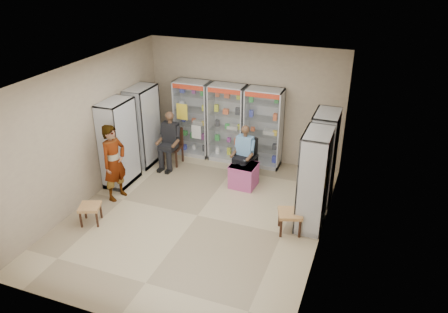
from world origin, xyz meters
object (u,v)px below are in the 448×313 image
at_px(cabinet_back_mid, 227,123).
at_px(cabinet_left_near, 119,143).
at_px(cabinet_right_near, 314,181).
at_px(standing_man, 114,163).
at_px(seated_shopkeeper, 245,154).
at_px(woven_stool_a, 289,222).
at_px(cabinet_back_right, 263,128).
at_px(office_chair, 246,159).
at_px(wooden_chair, 173,147).
at_px(cabinet_left_far, 143,126).
at_px(woven_stool_b, 91,214).
at_px(cabinet_back_left, 193,119).
at_px(pink_trunk, 244,175).
at_px(cabinet_right_far, 323,157).

xyz_separation_m(cabinet_back_mid, cabinet_left_near, (-1.88, -2.03, 0.00)).
relative_size(cabinet_right_near, standing_man, 1.17).
height_order(seated_shopkeeper, woven_stool_a, seated_shopkeeper).
xyz_separation_m(cabinet_back_right, office_chair, (-0.18, -0.82, -0.49)).
height_order(cabinet_right_near, wooden_chair, cabinet_right_near).
height_order(cabinet_left_far, wooden_chair, cabinet_left_far).
relative_size(seated_shopkeeper, woven_stool_b, 3.23).
distance_m(cabinet_left_near, standing_man, 0.71).
distance_m(cabinet_back_left, office_chair, 1.97).
xyz_separation_m(cabinet_left_far, woven_stool_b, (0.33, -2.78, -0.80)).
bearing_deg(woven_stool_a, pink_trunk, 134.89).
bearing_deg(pink_trunk, cabinet_back_right, 85.28).
bearing_deg(cabinet_left_far, cabinet_back_left, 135.00).
xyz_separation_m(cabinet_left_far, wooden_chair, (0.68, 0.20, -0.53)).
height_order(cabinet_back_left, cabinet_left_near, same).
bearing_deg(office_chair, cabinet_back_left, 162.09).
xyz_separation_m(cabinet_back_left, office_chair, (1.72, -0.82, -0.49)).
xyz_separation_m(cabinet_back_left, woven_stool_b, (-0.60, -3.71, -0.80)).
xyz_separation_m(cabinet_right_near, wooden_chair, (-3.78, 1.50, -0.53)).
bearing_deg(office_chair, wooden_chair, -175.07).
bearing_deg(cabinet_back_right, cabinet_back_mid, 180.00).
bearing_deg(cabinet_back_left, woven_stool_b, -99.19).
distance_m(cabinet_back_left, cabinet_right_near, 4.18).
height_order(wooden_chair, standing_man, standing_man).
height_order(cabinet_left_far, office_chair, cabinet_left_far).
xyz_separation_m(cabinet_back_mid, cabinet_left_far, (-1.88, -0.93, 0.00)).
distance_m(wooden_chair, woven_stool_b, 3.01).
bearing_deg(woven_stool_b, office_chair, 51.18).
bearing_deg(cabinet_right_near, cabinet_back_mid, 49.16).
bearing_deg(cabinet_left_far, cabinet_right_far, 87.43).
height_order(wooden_chair, seated_shopkeeper, seated_shopkeeper).
relative_size(pink_trunk, standing_man, 0.33).
bearing_deg(woven_stool_b, cabinet_right_far, 31.98).
xyz_separation_m(cabinet_right_near, cabinet_left_far, (-4.46, 1.30, 0.00)).
xyz_separation_m(cabinet_left_near, office_chair, (2.65, 1.21, -0.49)).
relative_size(cabinet_back_mid, cabinet_left_near, 1.00).
xyz_separation_m(cabinet_right_near, standing_man, (-4.18, -0.44, -0.14)).
distance_m(cabinet_back_mid, cabinet_left_near, 2.77).
bearing_deg(cabinet_back_mid, seated_shopkeeper, -48.49).
relative_size(cabinet_left_far, office_chair, 1.98).
bearing_deg(cabinet_back_left, cabinet_right_near, -32.28).
bearing_deg(cabinet_right_far, cabinet_right_near, -180.00).
height_order(seated_shopkeeper, pink_trunk, seated_shopkeeper).
bearing_deg(office_chair, cabinet_left_far, -170.06).
relative_size(cabinet_left_far, seated_shopkeeper, 1.55).
relative_size(cabinet_back_mid, wooden_chair, 2.13).
xyz_separation_m(cabinet_right_far, cabinet_left_far, (-4.46, 0.20, 0.00)).
bearing_deg(cabinet_back_right, cabinet_left_near, -144.35).
bearing_deg(cabinet_back_left, cabinet_right_far, -17.75).
height_order(wooden_chair, woven_stool_b, wooden_chair).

